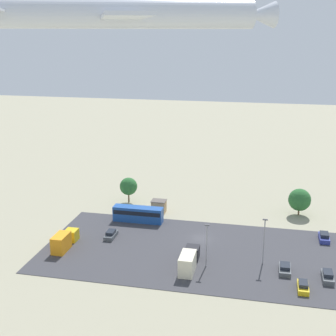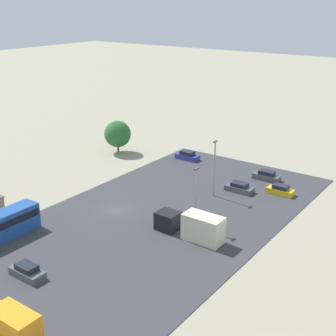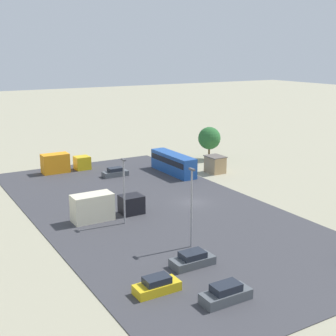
{
  "view_description": "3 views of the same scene",
  "coord_description": "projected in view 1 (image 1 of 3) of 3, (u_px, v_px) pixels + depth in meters",
  "views": [
    {
      "loc": [
        -11.89,
        87.14,
        40.27
      ],
      "look_at": [
        2.53,
        20.45,
        20.61
      ],
      "focal_mm": 50.0,
      "sensor_mm": 36.0,
      "label": 1
    },
    {
      "loc": [
        44.26,
        41.17,
        28.24
      ],
      "look_at": [
        -4.51,
        5.75,
        6.32
      ],
      "focal_mm": 50.0,
      "sensor_mm": 36.0,
      "label": 2
    },
    {
      "loc": [
        -51.33,
        34.28,
        20.61
      ],
      "look_at": [
        0.48,
        3.71,
        5.36
      ],
      "focal_mm": 50.0,
      "sensor_mm": 36.0,
      "label": 3
    }
  ],
  "objects": [
    {
      "name": "parked_truck_0",
      "position": [
        64.0,
        241.0,
        90.69
      ],
      "size": [
        2.4,
        8.34,
        3.3
      ],
      "rotation": [
        0.0,
        0.0,
        3.14
      ],
      "color": "gold",
      "rests_on": "ground"
    },
    {
      "name": "parked_truck_1",
      "position": [
        189.0,
        260.0,
        82.73
      ],
      "size": [
        2.49,
        9.25,
        3.39
      ],
      "rotation": [
        0.0,
        0.0,
        3.14
      ],
      "color": "black",
      "rests_on": "ground"
    },
    {
      "name": "tree_near_shed",
      "position": [
        300.0,
        200.0,
        106.75
      ],
      "size": [
        5.11,
        5.11,
        6.29
      ],
      "color": "brown",
      "rests_on": "ground"
    },
    {
      "name": "parking_lot_surface",
      "position": [
        196.0,
        252.0,
        89.44
      ],
      "size": [
        59.06,
        29.76,
        0.08
      ],
      "color": "#38383D",
      "rests_on": "ground"
    },
    {
      "name": "bus",
      "position": [
        138.0,
        214.0,
        103.48
      ],
      "size": [
        11.04,
        2.59,
        3.36
      ],
      "rotation": [
        0.0,
        0.0,
        1.57
      ],
      "color": "#1E4C9E",
      "rests_on": "ground"
    },
    {
      "name": "parked_car_0",
      "position": [
        324.0,
        237.0,
        94.23
      ],
      "size": [
        1.94,
        4.43,
        1.59
      ],
      "color": "navy",
      "rests_on": "ground"
    },
    {
      "name": "ground_plane",
      "position": [
        201.0,
        239.0,
        95.41
      ],
      "size": [
        400.0,
        400.0,
        0.0
      ],
      "primitive_type": "plane",
      "color": "gray"
    },
    {
      "name": "airplane",
      "position": [
        129.0,
        14.0,
        52.41
      ],
      "size": [
        32.57,
        27.58,
        7.9
      ],
      "rotation": [
        0.0,
        0.0,
        1.95
      ],
      "color": "silver"
    },
    {
      "name": "parked_car_3",
      "position": [
        303.0,
        287.0,
        75.96
      ],
      "size": [
        1.75,
        4.09,
        1.47
      ],
      "rotation": [
        0.0,
        0.0,
        3.14
      ],
      "color": "gold",
      "rests_on": "ground"
    },
    {
      "name": "light_pole_lot_centre",
      "position": [
        207.0,
        243.0,
        82.73
      ],
      "size": [
        0.9,
        0.28,
        8.06
      ],
      "color": "gray",
      "rests_on": "ground"
    },
    {
      "name": "tree_apron_mid",
      "position": [
        129.0,
        186.0,
        114.81
      ],
      "size": [
        4.32,
        4.32,
        6.31
      ],
      "color": "brown",
      "rests_on": "ground"
    },
    {
      "name": "shed_building",
      "position": [
        159.0,
        206.0,
        109.06
      ],
      "size": [
        3.41,
        2.76,
        2.93
      ],
      "color": "tan",
      "rests_on": "ground"
    },
    {
      "name": "parked_car_4",
      "position": [
        111.0,
        235.0,
        95.58
      ],
      "size": [
        1.83,
        4.21,
        1.47
      ],
      "color": "#4C5156",
      "rests_on": "ground"
    },
    {
      "name": "parked_car_1",
      "position": [
        328.0,
        276.0,
        79.07
      ],
      "size": [
        1.81,
        4.45,
        1.58
      ],
      "rotation": [
        0.0,
        0.0,
        3.14
      ],
      "color": "#4C5156",
      "rests_on": "ground"
    },
    {
      "name": "light_pole_lot_edge",
      "position": [
        264.0,
        239.0,
        83.56
      ],
      "size": [
        0.9,
        0.28,
        8.68
      ],
      "color": "gray",
      "rests_on": "ground"
    },
    {
      "name": "parked_car_2",
      "position": [
        285.0,
        269.0,
        81.72
      ],
      "size": [
        1.99,
        4.35,
        1.45
      ],
      "rotation": [
        0.0,
        0.0,
        3.14
      ],
      "color": "#4C5156",
      "rests_on": "ground"
    }
  ]
}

